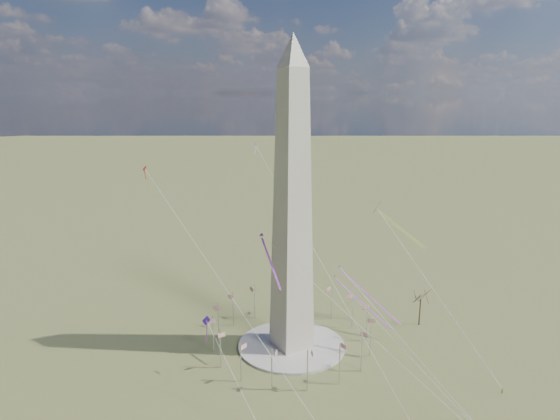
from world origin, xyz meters
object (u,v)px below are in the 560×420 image
tree_near (421,297)px  kite_delta_black (380,210)px  washington_monument (292,208)px  person_east (502,391)px

tree_near → kite_delta_black: size_ratio=0.80×
washington_monument → person_east: washington_monument is taller
tree_near → person_east: bearing=-105.8°
person_east → tree_near: bearing=-125.4°
washington_monument → kite_delta_black: washington_monument is taller
tree_near → kite_delta_black: kite_delta_black is taller
person_east → kite_delta_black: kite_delta_black is taller
washington_monument → kite_delta_black: bearing=7.4°
tree_near → person_east: (-12.27, -43.24, -10.01)m
person_east → washington_monument: bearing=-75.1°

